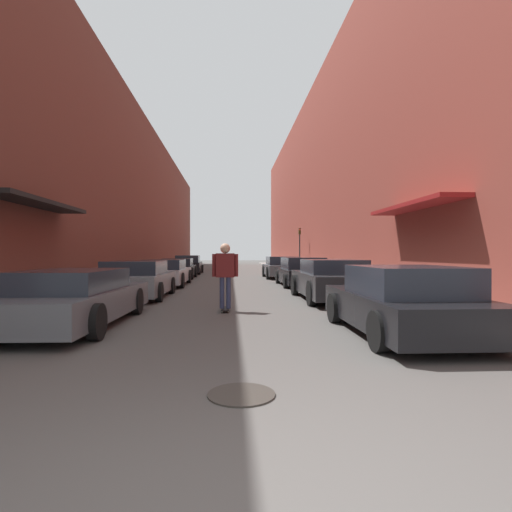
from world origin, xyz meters
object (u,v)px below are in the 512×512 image
at_px(parked_car_left_2, 165,273).
at_px(parked_car_left_3, 178,268).
at_px(traffic_light, 300,244).
at_px(parked_car_left_0, 75,298).
at_px(manhole_cover, 241,394).
at_px(parked_car_right_0, 404,302).
at_px(parked_car_left_4, 188,265).
at_px(parked_car_right_3, 281,267).
at_px(parked_car_right_2, 302,272).
at_px(skateboarder, 225,269).
at_px(parked_car_left_1, 137,280).
at_px(parked_car_right_1, 331,280).

xyz_separation_m(parked_car_left_2, parked_car_left_3, (-0.11, 5.34, -0.00)).
height_order(parked_car_left_2, traffic_light, traffic_light).
relative_size(parked_car_left_0, manhole_cover, 6.78).
bearing_deg(parked_car_right_0, manhole_cover, -136.22).
distance_m(parked_car_left_3, parked_car_left_4, 5.43).
distance_m(parked_car_left_0, parked_car_right_3, 16.67).
height_order(parked_car_left_3, manhole_cover, parked_car_left_3).
distance_m(parked_car_right_2, traffic_light, 12.68).
bearing_deg(parked_car_right_2, manhole_cover, -102.73).
bearing_deg(manhole_cover, skateboarder, 92.36).
distance_m(parked_car_right_0, skateboarder, 4.53).
distance_m(manhole_cover, traffic_light, 26.78).
bearing_deg(parked_car_left_1, parked_car_left_2, 88.58).
bearing_deg(parked_car_left_1, skateboarder, -47.83).
distance_m(parked_car_left_4, manhole_cover, 25.23).
relative_size(parked_car_left_4, manhole_cover, 6.75).
relative_size(parked_car_left_3, parked_car_right_1, 0.85).
height_order(parked_car_left_3, parked_car_right_0, parked_car_right_0).
relative_size(parked_car_left_0, parked_car_right_1, 1.01).
relative_size(parked_car_right_2, manhole_cover, 6.48).
bearing_deg(manhole_cover, parked_car_left_2, 102.18).
xyz_separation_m(parked_car_left_2, parked_car_right_1, (6.11, -6.01, 0.05)).
distance_m(parked_car_left_2, parked_car_left_4, 10.78).
bearing_deg(parked_car_right_2, skateboarder, -113.37).
height_order(parked_car_right_1, manhole_cover, parked_car_right_1).
bearing_deg(parked_car_left_4, parked_car_right_1, -69.73).
bearing_deg(parked_car_right_0, parked_car_left_4, 105.53).
bearing_deg(parked_car_left_4, parked_car_left_1, -90.11).
bearing_deg(parked_car_left_1, parked_car_right_3, 59.48).
relative_size(parked_car_right_0, parked_car_right_1, 0.88).
height_order(manhole_cover, traffic_light, traffic_light).
xyz_separation_m(parked_car_left_0, parked_car_left_1, (0.05, 5.12, 0.03)).
relative_size(parked_car_left_0, skateboarder, 2.76).
relative_size(parked_car_left_0, parked_car_left_4, 1.00).
xyz_separation_m(parked_car_left_1, parked_car_right_1, (6.23, -1.01, 0.04)).
bearing_deg(parked_car_left_2, parked_car_right_1, -44.53).
xyz_separation_m(parked_car_left_1, traffic_light, (8.38, 16.93, 1.57)).
relative_size(parked_car_left_1, parked_car_right_0, 0.99).
distance_m(parked_car_left_1, parked_car_right_3, 12.03).
xyz_separation_m(manhole_cover, traffic_light, (5.18, 26.19, 2.15)).
bearing_deg(parked_car_left_2, parked_car_left_1, -91.42).
height_order(parked_car_left_3, traffic_light, traffic_light).
bearing_deg(parked_car_left_4, traffic_light, 7.91).
relative_size(parked_car_left_3, parked_car_right_2, 0.88).
bearing_deg(manhole_cover, parked_car_left_3, 99.23).
relative_size(parked_car_right_1, manhole_cover, 6.70).
relative_size(parked_car_left_0, parked_car_right_2, 1.05).
relative_size(parked_car_right_0, parked_car_right_2, 0.90).
relative_size(parked_car_left_4, parked_car_right_2, 1.04).
height_order(parked_car_right_0, traffic_light, traffic_light).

